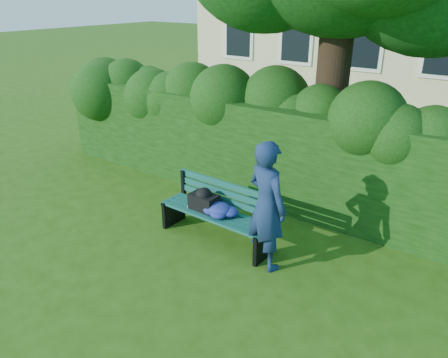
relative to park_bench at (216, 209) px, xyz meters
The scene contains 4 objects.
ground 0.64m from the park_bench, 87.82° to the right, with size 80.00×80.00×0.00m, color #294D0F.
hedge 1.84m from the park_bench, 89.51° to the left, with size 10.00×1.00×1.80m.
park_bench is the anchor object (origin of this frame).
man_reading 1.08m from the park_bench, ahead, with size 0.67×0.44×1.85m, color navy.
Camera 1 is at (3.56, -4.40, 3.59)m, focal length 35.00 mm.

